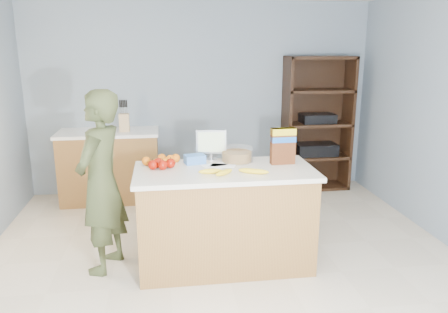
{
  "coord_description": "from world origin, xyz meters",
  "views": [
    {
      "loc": [
        -0.52,
        -3.3,
        1.95
      ],
      "look_at": [
        0.0,
        0.35,
        1.0
      ],
      "focal_mm": 35.0,
      "sensor_mm": 36.0,
      "label": 1
    }
  ],
  "objects": [
    {
      "name": "floor",
      "position": [
        0.0,
        0.0,
        0.0
      ],
      "size": [
        4.5,
        5.0,
        0.02
      ],
      "primitive_type": "cube",
      "color": "beige",
      "rests_on": "ground"
    },
    {
      "name": "walls",
      "position": [
        0.0,
        0.0,
        1.65
      ],
      "size": [
        4.52,
        5.02,
        2.51
      ],
      "color": "gray",
      "rests_on": "ground"
    },
    {
      "name": "counter_peninsula",
      "position": [
        0.0,
        0.3,
        0.42
      ],
      "size": [
        1.56,
        0.76,
        0.9
      ],
      "color": "brown",
      "rests_on": "ground"
    },
    {
      "name": "back_cabinet",
      "position": [
        -1.2,
        2.2,
        0.45
      ],
      "size": [
        1.24,
        0.62,
        0.9
      ],
      "color": "brown",
      "rests_on": "ground"
    },
    {
      "name": "shelving_unit",
      "position": [
        1.55,
        2.35,
        0.86
      ],
      "size": [
        0.9,
        0.4,
        1.8
      ],
      "color": "black",
      "rests_on": "ground"
    },
    {
      "name": "person",
      "position": [
        -1.06,
        0.38,
        0.8
      ],
      "size": [
        0.56,
        0.68,
        1.6
      ],
      "primitive_type": "imported",
      "rotation": [
        0.0,
        0.0,
        -1.93
      ],
      "color": "#373F22",
      "rests_on": "ground"
    },
    {
      "name": "knife_block",
      "position": [
        -0.99,
        2.15,
        1.02
      ],
      "size": [
        0.12,
        0.1,
        0.31
      ],
      "color": "tan",
      "rests_on": "back_cabinet"
    },
    {
      "name": "envelopes",
      "position": [
        -0.04,
        0.43,
        0.9
      ],
      "size": [
        0.32,
        0.2,
        0.0
      ],
      "color": "white",
      "rests_on": "counter_peninsula"
    },
    {
      "name": "bananas",
      "position": [
        0.07,
        0.14,
        0.92
      ],
      "size": [
        0.59,
        0.17,
        0.04
      ],
      "color": "yellow",
      "rests_on": "counter_peninsula"
    },
    {
      "name": "apples",
      "position": [
        -0.55,
        0.39,
        0.94
      ],
      "size": [
        0.24,
        0.17,
        0.08
      ],
      "color": "#8F0F04",
      "rests_on": "counter_peninsula"
    },
    {
      "name": "oranges",
      "position": [
        -0.53,
        0.52,
        0.94
      ],
      "size": [
        0.34,
        0.24,
        0.08
      ],
      "color": "orange",
      "rests_on": "counter_peninsula"
    },
    {
      "name": "blue_carton",
      "position": [
        -0.24,
        0.52,
        0.94
      ],
      "size": [
        0.2,
        0.16,
        0.08
      ],
      "primitive_type": "cube",
      "rotation": [
        0.0,
        0.0,
        0.23
      ],
      "color": "blue",
      "rests_on": "counter_peninsula"
    },
    {
      "name": "salad_bowl",
      "position": [
        0.15,
        0.55,
        0.96
      ],
      "size": [
        0.3,
        0.3,
        0.13
      ],
      "color": "#267219",
      "rests_on": "counter_peninsula"
    },
    {
      "name": "tv",
      "position": [
        -0.08,
        0.64,
        1.06
      ],
      "size": [
        0.28,
        0.12,
        0.28
      ],
      "color": "silver",
      "rests_on": "counter_peninsula"
    },
    {
      "name": "cereal_box",
      "position": [
        0.54,
        0.4,
        1.09
      ],
      "size": [
        0.22,
        0.09,
        0.33
      ],
      "color": "#592B14",
      "rests_on": "counter_peninsula"
    }
  ]
}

